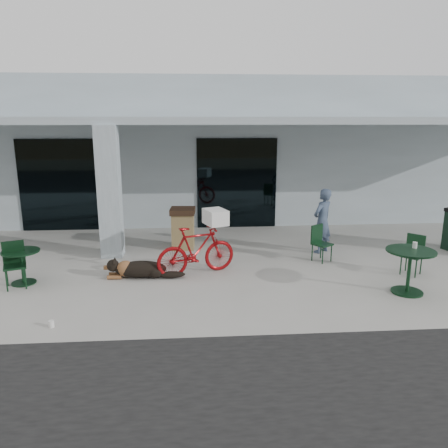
{
  "coord_description": "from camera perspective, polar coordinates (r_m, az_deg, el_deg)",
  "views": [
    {
      "loc": [
        0.45,
        -8.07,
        3.26
      ],
      "look_at": [
        1.14,
        1.24,
        1.0
      ],
      "focal_mm": 35.0,
      "sensor_mm": 36.0,
      "label": 1
    }
  ],
  "objects": [
    {
      "name": "cup_on_table",
      "position": [
        9.08,
        23.65,
        -2.54
      ],
      "size": [
        0.1,
        0.1,
        0.12
      ],
      "primitive_type": "cylinder",
      "rotation": [
        0.0,
        0.0,
        0.18
      ],
      "color": "white",
      "rests_on": "cafe_table_far"
    },
    {
      "name": "storefront_glass_right",
      "position": [
        13.26,
        1.67,
        5.31
      ],
      "size": [
        2.4,
        0.06,
        2.7
      ],
      "primitive_type": "cube",
      "color": "black",
      "rests_on": "ground"
    },
    {
      "name": "trash_receptacle",
      "position": [
        11.21,
        -5.37,
        -0.57
      ],
      "size": [
        0.65,
        0.65,
        1.05
      ],
      "primitive_type": null,
      "rotation": [
        0.0,
        0.0,
        -0.06
      ],
      "color": "olive",
      "rests_on": "ground"
    },
    {
      "name": "cafe_chair_near",
      "position": [
        9.52,
        -25.66,
        -4.92
      ],
      "size": [
        0.54,
        0.57,
        0.91
      ],
      "primitive_type": null,
      "rotation": [
        0.0,
        0.0,
        0.36
      ],
      "color": "#12361D",
      "rests_on": "ground"
    },
    {
      "name": "laundry_basket",
      "position": [
        9.3,
        -1.12,
        0.93
      ],
      "size": [
        0.57,
        0.66,
        0.32
      ],
      "primitive_type": "cube",
      "rotation": [
        0.0,
        0.0,
        1.93
      ],
      "color": "white",
      "rests_on": "bicycle"
    },
    {
      "name": "person",
      "position": [
        11.03,
        12.72,
        0.4
      ],
      "size": [
        0.7,
        0.67,
        1.61
      ],
      "primitive_type": "imported",
      "rotation": [
        0.0,
        0.0,
        3.82
      ],
      "color": "#3B4A63",
      "rests_on": "ground"
    },
    {
      "name": "cafe_chair_far_a",
      "position": [
        10.42,
        12.7,
        -2.52
      ],
      "size": [
        0.55,
        0.56,
        0.85
      ],
      "primitive_type": null,
      "rotation": [
        0.0,
        0.0,
        0.6
      ],
      "color": "#12361D",
      "rests_on": "ground"
    },
    {
      "name": "cafe_chair_far_b",
      "position": [
        10.13,
        23.34,
        -3.77
      ],
      "size": [
        0.57,
        0.57,
        0.86
      ],
      "primitive_type": null,
      "rotation": [
        0.0,
        0.0,
        -0.8
      ],
      "color": "#12361D",
      "rests_on": "ground"
    },
    {
      "name": "bicycle",
      "position": [
        9.31,
        -3.64,
        -3.48
      ],
      "size": [
        1.82,
        1.09,
        1.05
      ],
      "primitive_type": "imported",
      "rotation": [
        0.0,
        0.0,
        1.93
      ],
      "color": "maroon",
      "rests_on": "ground"
    },
    {
      "name": "overhang",
      "position": [
        11.68,
        -6.61,
        13.27
      ],
      "size": [
        22.0,
        2.8,
        0.18
      ],
      "primitive_type": "cube",
      "color": "silver",
      "rests_on": "column"
    },
    {
      "name": "ground",
      "position": [
        8.71,
        -6.95,
        -8.46
      ],
      "size": [
        80.0,
        80.0,
        0.0
      ],
      "primitive_type": "plane",
      "color": "#ACAAA2",
      "rests_on": "ground"
    },
    {
      "name": "dog",
      "position": [
        9.35,
        -10.84,
        -5.69
      ],
      "size": [
        1.26,
        0.44,
        0.42
      ],
      "primitive_type": null,
      "rotation": [
        0.0,
        0.0,
        -0.02
      ],
      "color": "black",
      "rests_on": "ground"
    },
    {
      "name": "storefront_glass_left",
      "position": [
        13.68,
        -19.72,
        4.78
      ],
      "size": [
        2.8,
        0.06,
        2.7
      ],
      "primitive_type": "cube",
      "color": "black",
      "rests_on": "ground"
    },
    {
      "name": "cup_near_dog",
      "position": [
        7.69,
        -21.63,
        -12.04
      ],
      "size": [
        0.1,
        0.1,
        0.11
      ],
      "primitive_type": "cylinder",
      "rotation": [
        0.0,
        0.0,
        0.18
      ],
      "color": "white",
      "rests_on": "ground"
    },
    {
      "name": "column",
      "position": [
        10.69,
        -14.72,
        4.01
      ],
      "size": [
        0.5,
        0.5,
        3.12
      ],
      "primitive_type": "cube",
      "color": "silver",
      "rests_on": "ground"
    },
    {
      "name": "cafe_table_near",
      "position": [
        9.72,
        -24.85,
        -5.14
      ],
      "size": [
        0.94,
        0.94,
        0.69
      ],
      "primitive_type": null,
      "rotation": [
        0.0,
        0.0,
        0.35
      ],
      "color": "#12361D",
      "rests_on": "ground"
    },
    {
      "name": "cafe_table_far",
      "position": [
        9.06,
        23.0,
        -5.74
      ],
      "size": [
        1.06,
        1.06,
        0.85
      ],
      "primitive_type": null,
      "rotation": [
        0.0,
        0.0,
        0.18
      ],
      "color": "#12361D",
      "rests_on": "ground"
    },
    {
      "name": "building",
      "position": [
        16.61,
        -5.86,
        10.04
      ],
      "size": [
        22.0,
        7.0,
        4.5
      ],
      "primitive_type": "cube",
      "color": "silver",
      "rests_on": "ground"
    }
  ]
}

